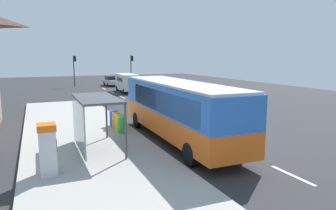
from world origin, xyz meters
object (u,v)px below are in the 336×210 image
traffic_light_near_side (132,65)px  recycling_bin_orange (116,120)px  white_van (127,82)px  recycling_bin_blue (114,118)px  recycling_bin_yellow (119,122)px  recycling_bin_green (122,125)px  bus_shelter (90,110)px  sedan_near (111,81)px  traffic_light_far_side (74,66)px  bus (178,108)px  ticket_machine (48,149)px

traffic_light_near_side → recycling_bin_orange: bearing=-108.6°
white_van → recycling_bin_blue: white_van is taller
recycling_bin_yellow → traffic_light_near_side: size_ratio=0.20×
recycling_bin_green → bus_shelter: bus_shelter is taller
sedan_near → recycling_bin_orange: sedan_near is taller
recycling_bin_orange → recycling_bin_yellow: bearing=-90.0°
white_van → recycling_bin_orange: size_ratio=5.55×
white_van → bus_shelter: (-8.61, -23.86, 0.75)m
traffic_light_far_side → recycling_bin_green: bearing=-92.0°
recycling_bin_blue → bus_shelter: bus_shelter is taller
recycling_bin_green → recycling_bin_blue: same height
sedan_near → recycling_bin_green: bearing=-102.0°
recycling_bin_green → traffic_light_far_side: traffic_light_far_side is taller
recycling_bin_orange → recycling_bin_blue: bearing=90.0°
bus → traffic_light_far_side: 33.29m
ticket_machine → traffic_light_near_side: bearing=68.5°
recycling_bin_blue → traffic_light_far_side: 29.05m
sedan_near → recycling_bin_yellow: sedan_near is taller
bus → recycling_bin_yellow: (-2.49, 2.92, -1.19)m
white_van → recycling_bin_blue: 20.21m
bus → white_van: bearing=80.5°
recycling_bin_yellow → traffic_light_near_side: (9.70, 29.52, 2.48)m
bus → recycling_bin_yellow: 4.01m
white_van → recycling_bin_orange: 20.87m
ticket_machine → bus_shelter: (1.98, 2.48, 0.93)m
ticket_machine → recycling_bin_orange: bearing=57.1°
white_van → sedan_near: 9.35m
white_van → recycling_bin_orange: white_van is taller
sedan_near → traffic_light_far_side: size_ratio=0.94×
recycling_bin_orange → traffic_light_far_side: bearing=87.9°
ticket_machine → bus: bearing=23.3°
recycling_bin_yellow → traffic_light_far_side: bearing=87.9°
sedan_near → bus: bearing=-97.0°
recycling_bin_yellow → traffic_light_far_side: (1.10, 30.32, 2.48)m
recycling_bin_yellow → recycling_bin_blue: 1.40m
recycling_bin_blue → traffic_light_far_side: size_ratio=0.20×
bus → ticket_machine: bus is taller
ticket_machine → recycling_bin_green: ticket_machine is taller
ticket_machine → recycling_bin_yellow: (4.20, 5.79, -0.52)m
sedan_near → traffic_light_near_side: traffic_light_near_side is taller
recycling_bin_orange → traffic_light_near_side: bearing=71.4°
recycling_bin_blue → sedan_near: bearing=77.1°
sedan_near → recycling_bin_yellow: bearing=-102.3°
sedan_near → traffic_light_near_side: (3.20, -0.36, 2.35)m
recycling_bin_green → recycling_bin_orange: size_ratio=1.00×
traffic_light_near_side → ticket_machine: bearing=-111.5°
recycling_bin_orange → bus_shelter: (-2.21, -4.01, 1.44)m
recycling_bin_yellow → bus_shelter: bus_shelter is taller
recycling_bin_yellow → traffic_light_far_side: traffic_light_far_side is taller
recycling_bin_blue → traffic_light_near_side: size_ratio=0.20×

